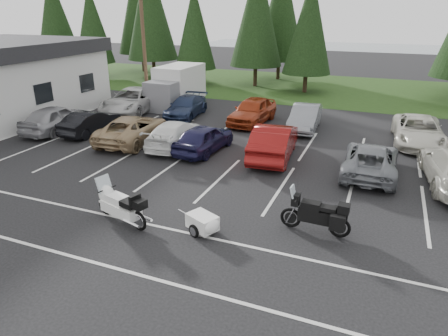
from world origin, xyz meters
TOP-DOWN VIEW (x-y plane):
  - ground at (0.00, 0.00)m, footprint 120.00×120.00m
  - grass_strip at (0.00, 24.00)m, footprint 80.00×16.00m
  - lake_water at (4.00, 55.00)m, footprint 70.00×50.00m
  - utility_pole at (-10.00, 12.00)m, footprint 1.60×0.26m
  - box_truck at (-8.00, 12.50)m, footprint 2.40×5.60m
  - stall_markings at (0.00, 2.00)m, footprint 32.00×16.00m
  - conifer_0 at (-28.00, 22.50)m, footprint 4.58×4.58m
  - conifer_1 at (-22.00, 21.20)m, footprint 3.96×3.96m
  - conifer_2 at (-16.00, 22.80)m, footprint 5.10×5.10m
  - conifer_3 at (-10.50, 21.40)m, footprint 3.87×3.87m
  - conifer_4 at (-5.00, 22.90)m, footprint 4.80×4.80m
  - conifer_5 at (0.00, 21.60)m, footprint 4.14×4.14m
  - conifer_back_a at (-20.00, 27.00)m, footprint 5.28×5.28m
  - conifer_back_b at (-4.00, 27.50)m, footprint 4.97×4.97m
  - car_near_0 at (-11.33, 4.04)m, footprint 2.19×4.83m
  - car_near_1 at (-9.16, 4.48)m, footprint 1.54×4.13m
  - car_near_2 at (-5.96, 4.09)m, footprint 2.94×5.45m
  - car_near_3 at (-3.39, 4.28)m, footprint 2.21×4.81m
  - car_near_4 at (-1.62, 4.05)m, footprint 2.01×4.33m
  - car_near_5 at (1.92, 4.57)m, footprint 2.28×5.24m
  - car_near_6 at (6.46, 4.09)m, footprint 2.26×4.88m
  - car_far_0 at (-9.82, 9.80)m, footprint 3.32×6.23m
  - car_far_1 at (-5.77, 10.10)m, footprint 2.34×4.80m
  - car_far_2 at (-1.05, 10.19)m, footprint 2.25×4.91m
  - car_far_3 at (2.35, 10.04)m, footprint 1.81×4.55m
  - car_far_4 at (8.58, 9.53)m, footprint 2.70×5.41m
  - touring_motorcycle at (-1.18, -3.69)m, footprint 2.88×1.57m
  - cargo_trailer at (1.69, -3.27)m, footprint 1.62×1.31m
  - adventure_motorcycle at (5.09, -1.86)m, footprint 2.58×0.97m

SIDE VIEW (x-z plane):
  - ground at x=0.00m, z-range 0.00..0.00m
  - lake_water at x=4.00m, z-range -0.01..0.01m
  - stall_markings at x=0.00m, z-range 0.00..0.01m
  - grass_strip at x=0.00m, z-range 0.00..0.01m
  - cargo_trailer at x=1.69m, z-range 0.00..0.66m
  - car_far_1 at x=-5.77m, z-range 0.00..1.35m
  - car_near_1 at x=-9.16m, z-range 0.00..1.35m
  - car_near_6 at x=6.46m, z-range 0.00..1.35m
  - car_near_3 at x=-3.39m, z-range 0.00..1.36m
  - car_near_4 at x=-1.62m, z-range 0.00..1.43m
  - car_near_2 at x=-5.96m, z-range 0.00..1.45m
  - car_far_4 at x=8.58m, z-range 0.00..1.47m
  - car_far_3 at x=2.35m, z-range 0.00..1.47m
  - touring_motorcycle at x=-1.18m, z-range 0.00..1.52m
  - adventure_motorcycle at x=5.09m, z-range 0.00..1.56m
  - car_near_0 at x=-11.33m, z-range 0.00..1.61m
  - car_far_2 at x=-1.05m, z-range 0.00..1.63m
  - car_far_0 at x=-9.82m, z-range 0.00..1.66m
  - car_near_5 at x=1.92m, z-range 0.00..1.68m
  - box_truck at x=-8.00m, z-range 0.00..2.90m
  - utility_pole at x=-10.00m, z-range 0.20..9.20m
  - conifer_3 at x=-10.50m, z-range 0.76..9.78m
  - conifer_1 at x=-22.00m, z-range 0.78..10.00m
  - conifer_5 at x=0.00m, z-range 0.81..10.45m
  - conifer_0 at x=-28.00m, z-range 0.90..11.56m
  - conifer_4 at x=-5.00m, z-range 0.95..12.12m
  - conifer_back_b at x=-4.00m, z-range 0.98..12.56m
  - conifer_2 at x=-16.00m, z-range 1.01..12.90m
  - conifer_back_a at x=-20.00m, z-range 1.04..13.34m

